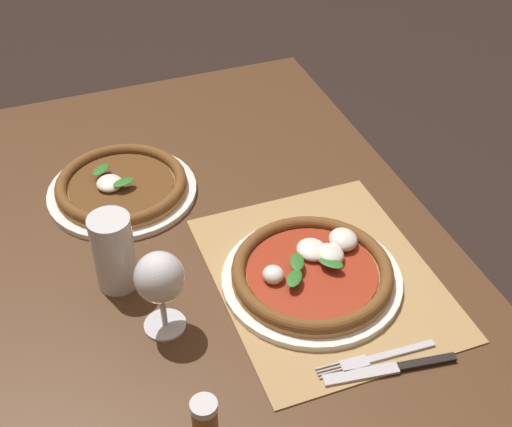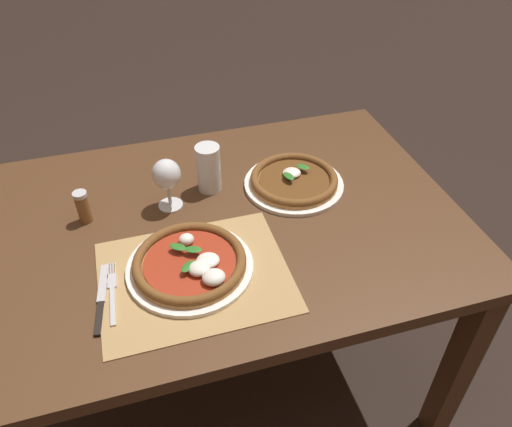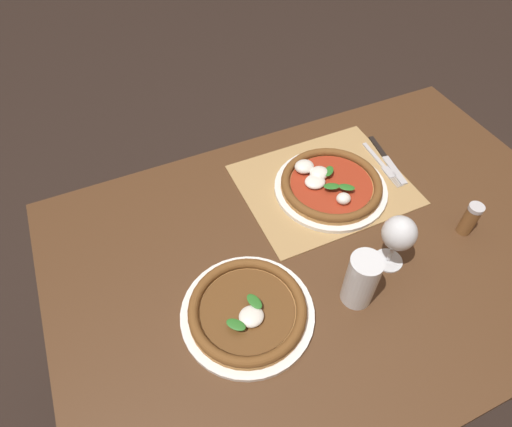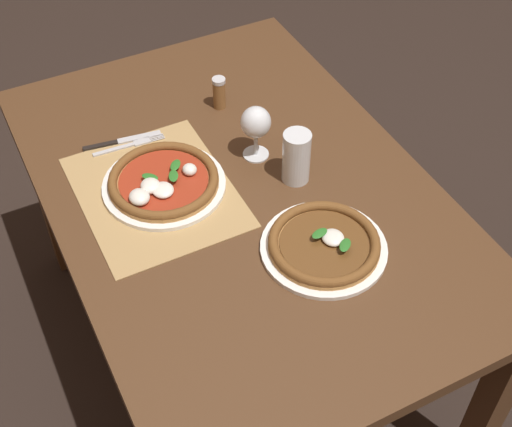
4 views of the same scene
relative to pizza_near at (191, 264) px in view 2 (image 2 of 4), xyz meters
name	(u,v)px [view 2 (image 2 of 4)]	position (x,y,z in m)	size (l,w,h in m)	color
ground_plane	(223,370)	(0.09, 0.17, -0.76)	(24.00, 24.00, 0.00)	black
dining_table	(214,246)	(0.09, 0.17, -0.12)	(1.39, 0.93, 0.74)	#4C301C
paper_placemat	(195,276)	(0.00, -0.02, -0.02)	(0.46, 0.37, 0.00)	#A88451
pizza_near	(191,264)	(0.00, 0.00, 0.00)	(0.32, 0.32, 0.05)	white
pizza_far	(294,181)	(0.36, 0.26, 0.00)	(0.30, 0.30, 0.04)	white
wine_glass	(167,176)	(-0.01, 0.27, 0.08)	(0.08, 0.08, 0.16)	silver
pint_glass	(209,169)	(0.12, 0.32, 0.05)	(0.07, 0.07, 0.15)	silver
fork	(112,292)	(-0.19, -0.02, -0.02)	(0.03, 0.20, 0.00)	#B7B7BC
knife	(101,298)	(-0.22, -0.03, -0.02)	(0.05, 0.22, 0.01)	black
pepper_shaker	(83,207)	(-0.24, 0.27, 0.03)	(0.04, 0.04, 0.10)	brown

